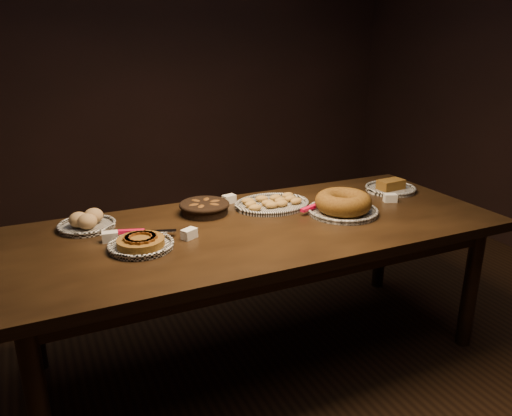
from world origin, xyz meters
name	(u,v)px	position (x,y,z in m)	size (l,w,h in m)	color
ground	(259,354)	(0.00, 0.00, 0.00)	(5.00, 5.00, 0.00)	black
buffet_table	(260,238)	(0.00, 0.00, 0.68)	(2.40, 1.00, 0.75)	black
apple_tart_plate	(141,243)	(-0.59, -0.04, 0.77)	(0.33, 0.32, 0.06)	white
madeleine_platter	(272,203)	(0.18, 0.22, 0.77)	(0.41, 0.34, 0.05)	black
bundt_cake_plate	(343,205)	(0.46, -0.03, 0.80)	(0.41, 0.38, 0.11)	black
croissant_basket	(204,207)	(-0.19, 0.27, 0.79)	(0.27, 0.27, 0.07)	black
bread_roll_plate	(87,222)	(-0.78, 0.30, 0.78)	(0.27, 0.27, 0.09)	white
loaf_plate	(391,188)	(0.96, 0.19, 0.77)	(0.30, 0.30, 0.07)	black
tent_cards	(257,213)	(0.03, 0.10, 0.77)	(1.60, 0.47, 0.04)	white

